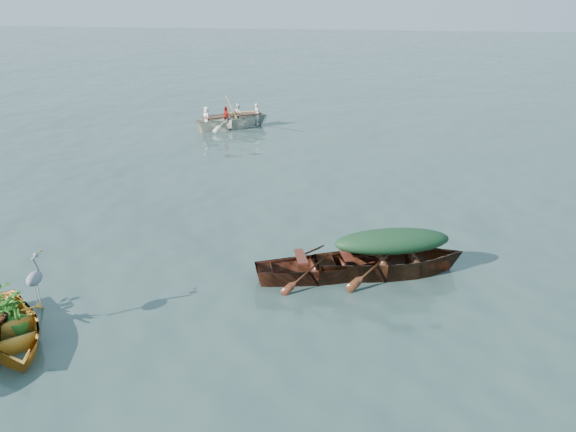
# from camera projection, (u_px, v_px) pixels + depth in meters

# --- Properties ---
(ground) EXTENTS (140.00, 140.00, 0.00)m
(ground) POSITION_uv_depth(u_px,v_px,m) (244.00, 276.00, 12.11)
(ground) COLOR #384F4A
(ground) RESTS_ON ground
(yellow_dinghy) EXTENTS (3.23, 3.37, 0.89)m
(yellow_dinghy) POSITION_uv_depth(u_px,v_px,m) (12.00, 340.00, 9.93)
(yellow_dinghy) COLOR gold
(yellow_dinghy) RESTS_ON ground
(green_tarp_boat) EXTENTS (4.76, 2.60, 1.07)m
(green_tarp_boat) POSITION_uv_depth(u_px,v_px,m) (390.00, 274.00, 12.20)
(green_tarp_boat) COLOR #503012
(green_tarp_boat) RESTS_ON ground
(open_wooden_boat) EXTENTS (4.20, 2.36, 0.91)m
(open_wooden_boat) POSITION_uv_depth(u_px,v_px,m) (323.00, 278.00, 12.03)
(open_wooden_boat) COLOR #5C1F17
(open_wooden_boat) RESTS_ON ground
(rowed_boat) EXTENTS (4.56, 3.74, 1.11)m
(rowed_boat) POSITION_uv_depth(u_px,v_px,m) (233.00, 128.00, 24.46)
(rowed_boat) COLOR white
(rowed_boat) RESTS_ON ground
(green_tarp_cover) EXTENTS (2.62, 1.43, 0.52)m
(green_tarp_cover) POSITION_uv_depth(u_px,v_px,m) (392.00, 241.00, 11.90)
(green_tarp_cover) COLOR #1A3F1F
(green_tarp_cover) RESTS_ON green_tarp_boat
(thwart_benches) EXTENTS (2.14, 1.30, 0.04)m
(thwart_benches) POSITION_uv_depth(u_px,v_px,m) (323.00, 258.00, 11.84)
(thwart_benches) COLOR #4B1B11
(thwart_benches) RESTS_ON open_wooden_boat
(heron) EXTENTS (0.48, 0.48, 0.92)m
(heron) POSITION_uv_depth(u_px,v_px,m) (36.00, 286.00, 9.90)
(heron) COLOR gray
(heron) RESTS_ON yellow_dinghy
(dinghy_weeds) EXTENTS (1.12, 1.14, 0.60)m
(dinghy_weeds) POSITION_uv_depth(u_px,v_px,m) (1.00, 290.00, 10.08)
(dinghy_weeds) COLOR #23741E
(dinghy_weeds) RESTS_ON yellow_dinghy
(rowers) EXTENTS (3.35, 2.84, 0.76)m
(rowers) POSITION_uv_depth(u_px,v_px,m) (232.00, 107.00, 24.10)
(rowers) COLOR silver
(rowers) RESTS_ON rowed_boat
(oars) EXTENTS (1.97, 2.48, 0.06)m
(oars) POSITION_uv_depth(u_px,v_px,m) (232.00, 115.00, 24.24)
(oars) COLOR olive
(oars) RESTS_ON rowed_boat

